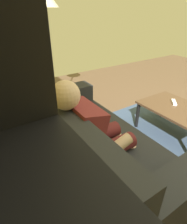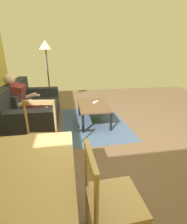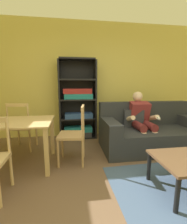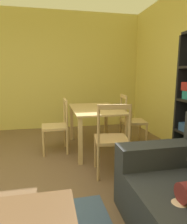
{
  "view_description": "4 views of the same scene",
  "coord_description": "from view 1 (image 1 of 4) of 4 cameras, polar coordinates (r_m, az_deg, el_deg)",
  "views": [
    {
      "loc": [
        -0.22,
        2.31,
        1.57
      ],
      "look_at": [
        1.05,
        1.49,
        0.72
      ],
      "focal_mm": 29.8,
      "sensor_mm": 36.0,
      "label": 1
    },
    {
      "loc": [
        -2.42,
        0.76,
        1.54
      ],
      "look_at": [
        0.94,
        0.21,
        0.25
      ],
      "focal_mm": 26.06,
      "sensor_mm": 36.0,
      "label": 2
    },
    {
      "loc": [
        -0.55,
        -1.31,
        1.28
      ],
      "look_at": [
        -0.23,
        0.85,
        0.9
      ],
      "focal_mm": 24.8,
      "sensor_mm": 36.0,
      "label": 3
    },
    {
      "loc": [
        1.88,
        0.4,
        1.29
      ],
      "look_at": [
        -0.23,
        0.85,
        0.9
      ],
      "focal_mm": 32.48,
      "sensor_mm": 36.0,
      "label": 4
    }
  ],
  "objects": [
    {
      "name": "tv_remote",
      "position": [
        2.78,
        23.45,
        2.8
      ],
      "size": [
        0.16,
        0.15,
        0.02
      ],
      "primitive_type": "cube",
      "rotation": [
        0.0,
        0.0,
        0.81
      ],
      "color": "white",
      "rests_on": "coffee_table"
    },
    {
      "name": "coffee_table",
      "position": [
        2.68,
        25.0,
        -0.14
      ],
      "size": [
        1.0,
        0.65,
        0.42
      ],
      "color": "brown",
      "rests_on": "ground_plane"
    },
    {
      "name": "floor_lamp",
      "position": [
        2.94,
        -14.31,
        27.83
      ],
      "size": [
        0.36,
        0.36,
        1.81
      ],
      "color": "black",
      "rests_on": "ground_plane"
    },
    {
      "name": "area_rug",
      "position": [
        2.86,
        23.46,
        -6.59
      ],
      "size": [
        2.03,
        1.45,
        0.01
      ],
      "primitive_type": "cube",
      "rotation": [
        0.0,
        0.0,
        0.03
      ],
      "color": "#3D5170",
      "rests_on": "ground_plane"
    },
    {
      "name": "couch",
      "position": [
        1.92,
        -1.75,
        -10.9
      ],
      "size": [
        1.99,
        0.97,
        0.92
      ],
      "color": "#282B30",
      "rests_on": "ground_plane"
    },
    {
      "name": "person_lounging",
      "position": [
        1.62,
        -0.27,
        -7.7
      ],
      "size": [
        0.59,
        0.89,
        1.15
      ],
      "color": "maroon",
      "rests_on": "ground_plane"
    }
  ]
}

